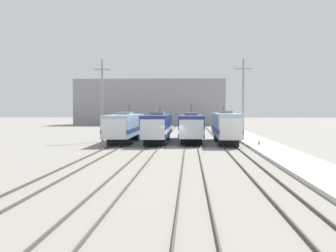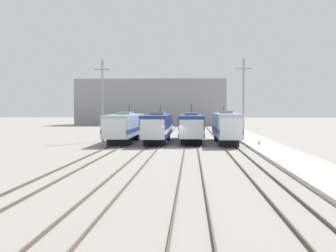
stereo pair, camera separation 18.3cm
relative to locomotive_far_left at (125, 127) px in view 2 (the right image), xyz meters
name	(u,v)px [view 2 (the right image)]	position (x,y,z in m)	size (l,w,h in m)	color
ground_plane	(172,148)	(6.53, -8.03, -2.07)	(400.00, 400.00, 0.00)	gray
rail_pair_far_left	(115,147)	(0.00, -8.03, -2.00)	(1.51, 120.00, 0.15)	#4C4238
rail_pair_center_left	(153,147)	(4.35, -8.03, -2.00)	(1.51, 120.00, 0.15)	#4C4238
rail_pair_center_right	(191,147)	(8.70, -8.03, -2.00)	(1.51, 120.00, 0.15)	#4C4238
rail_pair_far_right	(230,147)	(13.05, -8.03, -2.00)	(1.51, 120.00, 0.15)	#4C4238
locomotive_far_left	(125,127)	(0.00, 0.00, 0.00)	(3.11, 18.69, 5.10)	#232326
locomotive_center_left	(158,127)	(4.35, -0.03, -0.02)	(3.04, 19.03, 4.70)	black
locomotive_center_right	(191,127)	(8.70, 1.32, -0.05)	(3.08, 19.32, 5.15)	black
locomotive_far_right	(226,127)	(13.05, -1.21, 0.08)	(2.75, 17.15, 4.72)	#232326
catenary_tower_left	(102,99)	(-3.08, 0.80, 3.66)	(2.14, 0.27, 10.94)	gray
catenary_tower_right	(243,99)	(15.49, 0.80, 3.66)	(2.14, 0.27, 10.94)	gray
platform	(267,147)	(17.14, -8.03, -1.93)	(4.00, 120.00, 0.28)	beige
traffic_cone	(259,142)	(16.50, -6.56, -1.45)	(0.30, 0.30, 0.69)	orange
depot_building	(152,102)	(-2.49, 70.73, 4.23)	(41.17, 12.47, 12.61)	gray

